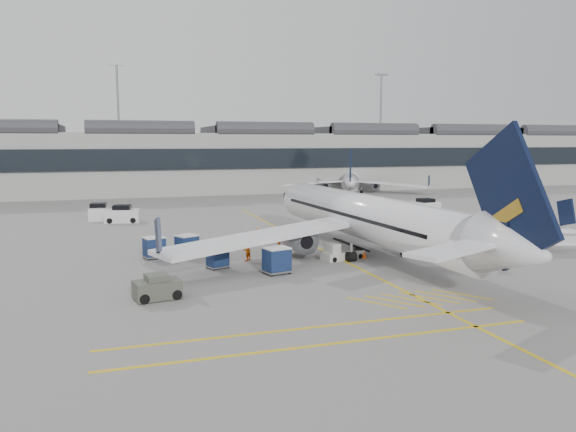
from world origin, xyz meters
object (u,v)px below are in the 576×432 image
object	(u,v)px
ramp_agent_a	(278,245)
pushback_tug	(157,288)
belt_loader	(342,253)
ramp_agent_b	(246,250)
baggage_cart_a	(218,257)
airliner_main	(369,218)

from	to	relation	value
ramp_agent_a	pushback_tug	xyz separation A→B (m)	(-10.87, -10.25, -0.20)
belt_loader	pushback_tug	world-z (taller)	belt_loader
ramp_agent_a	pushback_tug	bearing A→B (deg)	162.63
ramp_agent_b	pushback_tug	xyz separation A→B (m)	(-7.82, -9.12, -0.19)
pushback_tug	ramp_agent_b	bearing A→B (deg)	38.67
baggage_cart_a	pushback_tug	xyz separation A→B (m)	(-5.10, -7.12, -0.17)
ramp_agent_a	ramp_agent_b	world-z (taller)	ramp_agent_a
airliner_main	pushback_tug	world-z (taller)	airliner_main
belt_loader	baggage_cart_a	size ratio (longest dim) A/B	2.41
airliner_main	baggage_cart_a	bearing A→B (deg)	-177.87
airliner_main	ramp_agent_b	xyz separation A→B (m)	(-10.35, 1.02, -2.27)
airliner_main	ramp_agent_b	bearing A→B (deg)	172.23
ramp_agent_a	ramp_agent_b	size ratio (longest dim) A/B	1.02
airliner_main	pushback_tug	distance (m)	20.04
baggage_cart_a	airliner_main	bearing A→B (deg)	-16.54
ramp_agent_b	baggage_cart_a	bearing A→B (deg)	-6.59
ramp_agent_b	pushback_tug	size ratio (longest dim) A/B	0.58
baggage_cart_a	ramp_agent_b	bearing A→B (deg)	15.43
belt_loader	ramp_agent_a	bearing A→B (deg)	132.47
baggage_cart_a	ramp_agent_b	size ratio (longest dim) A/B	1.06
airliner_main	baggage_cart_a	distance (m)	13.31
baggage_cart_a	pushback_tug	distance (m)	8.76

